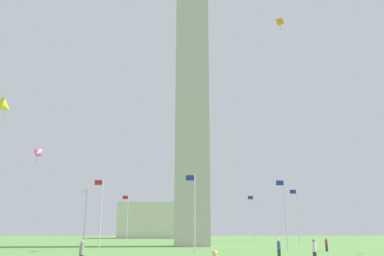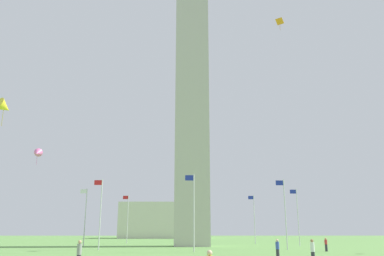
% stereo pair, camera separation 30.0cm
% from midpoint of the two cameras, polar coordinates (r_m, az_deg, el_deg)
% --- Properties ---
extents(ground_plane, '(260.00, 260.00, 0.00)m').
position_cam_midpoint_polar(ground_plane, '(64.15, 0.14, -16.84)').
color(ground_plane, '#609347').
extents(obelisk_monument, '(5.60, 5.60, 50.87)m').
position_cam_midpoint_polar(obelisk_monument, '(68.11, 0.13, 5.07)').
color(obelisk_monument, '#B7B2A8').
rests_on(obelisk_monument, ground).
extents(flagpole_n, '(1.12, 0.14, 8.99)m').
position_cam_midpoint_polar(flagpole_n, '(66.13, -15.18, -12.04)').
color(flagpole_n, silver).
rests_on(flagpole_n, ground).
extents(flagpole_ne, '(1.12, 0.14, 8.99)m').
position_cam_midpoint_polar(flagpole_ne, '(53.27, -13.06, -11.65)').
color(flagpole_ne, silver).
rests_on(flagpole_ne, ground).
extents(flagpole_e, '(1.12, 0.14, 8.99)m').
position_cam_midpoint_polar(flagpole_e, '(47.13, 0.40, -11.67)').
color(flagpole_e, silver).
rests_on(flagpole_e, ground).
extents(flagpole_se, '(1.12, 0.14, 8.99)m').
position_cam_midpoint_polar(flagpole_se, '(53.70, 13.53, -11.64)').
color(flagpole_se, silver).
rests_on(flagpole_se, ground).
extents(flagpole_s, '(1.12, 0.14, 8.99)m').
position_cam_midpoint_polar(flagpole_s, '(66.61, 15.24, -12.05)').
color(flagpole_s, silver).
rests_on(flagpole_s, ground).
extents(flagpole_sw, '(1.12, 0.14, 8.99)m').
position_cam_midpoint_polar(flagpole_sw, '(77.28, 9.14, -12.67)').
color(flagpole_sw, silver).
rests_on(flagpole_sw, ground).
extents(flagpole_w, '(1.12, 0.14, 8.99)m').
position_cam_midpoint_polar(flagpole_w, '(81.17, -0.09, -12.94)').
color(flagpole_w, silver).
rests_on(flagpole_w, ground).
extents(flagpole_nw, '(1.12, 0.14, 8.99)m').
position_cam_midpoint_polar(flagpole_nw, '(76.98, -9.28, -12.65)').
color(flagpole_nw, silver).
rests_on(flagpole_nw, ground).
extents(person_white_shirt, '(0.32, 0.32, 1.75)m').
position_cam_midpoint_polar(person_white_shirt, '(33.14, 17.42, -16.71)').
color(person_white_shirt, '#2D2D38').
rests_on(person_white_shirt, ground).
extents(person_gray_shirt, '(0.32, 0.32, 1.77)m').
position_cam_midpoint_polar(person_gray_shirt, '(28.90, -15.83, -17.19)').
color(person_gray_shirt, '#2D2D38').
rests_on(person_gray_shirt, ground).
extents(person_blue_shirt, '(0.32, 0.32, 1.67)m').
position_cam_midpoint_polar(person_blue_shirt, '(36.83, 12.59, -16.81)').
color(person_blue_shirt, '#2D2D38').
rests_on(person_blue_shirt, ground).
extents(person_red_shirt, '(0.32, 0.32, 1.59)m').
position_cam_midpoint_polar(person_red_shirt, '(51.04, 19.10, -15.74)').
color(person_red_shirt, '#2D2D38').
rests_on(person_red_shirt, ground).
extents(kite_yellow_delta, '(2.08, 2.16, 2.82)m').
position_cam_midpoint_polar(kite_yellow_delta, '(43.07, -25.54, 2.78)').
color(kite_yellow_delta, yellow).
extents(kite_pink_delta, '(1.39, 1.59, 2.44)m').
position_cam_midpoint_polar(kite_pink_delta, '(59.24, -21.45, -3.42)').
color(kite_pink_delta, pink).
extents(kite_orange_diamond, '(1.35, 1.31, 1.77)m').
position_cam_midpoint_polar(kite_orange_diamond, '(61.93, 12.78, 14.87)').
color(kite_orange_diamond, orange).
extents(distant_building, '(25.45, 14.97, 10.97)m').
position_cam_midpoint_polar(distant_building, '(129.78, -4.46, -13.29)').
color(distant_building, beige).
rests_on(distant_building, ground).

